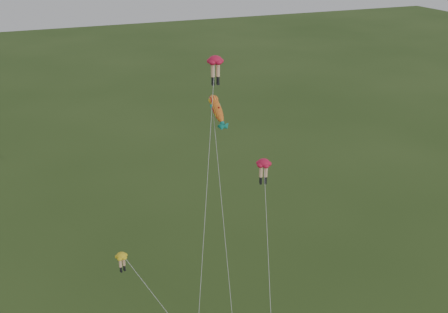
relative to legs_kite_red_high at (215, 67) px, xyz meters
name	(u,v)px	position (x,y,z in m)	size (l,w,h in m)	color
legs_kite_red_high	(215,67)	(0.00, 0.00, 0.00)	(6.16, 10.45, 20.72)	red
legs_kite_red_mid	(264,168)	(2.71, -4.00, -7.73)	(3.77, 9.38, 12.83)	red
legs_kite_yellow	(125,261)	(-9.39, -5.09, -13.00)	(5.31, 6.28, 7.49)	yellow
fish_kite	(217,110)	(0.42, 0.73, -3.96)	(3.11, 11.58, 17.25)	yellow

